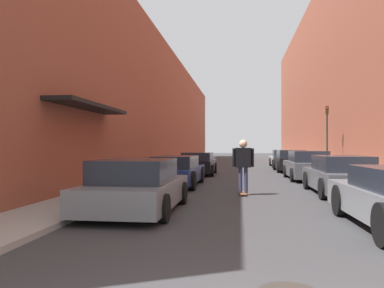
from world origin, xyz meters
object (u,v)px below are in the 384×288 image
(parked_car_right_3, at_px, (290,161))
(traffic_light, at_px, (327,131))
(parked_car_left_0, at_px, (137,187))
(parked_car_left_1, at_px, (176,171))
(parked_car_right_1, at_px, (340,176))
(parked_car_left_2, at_px, (198,164))
(parked_car_right_2, at_px, (307,166))
(parked_car_right_4, at_px, (283,159))
(skateboarder, at_px, (243,161))

(parked_car_right_3, xyz_separation_m, traffic_light, (1.92, -1.44, 1.80))
(parked_car_left_0, height_order, parked_car_right_3, parked_car_right_3)
(parked_car_left_1, bearing_deg, parked_car_left_0, -89.74)
(parked_car_right_1, xyz_separation_m, parked_car_right_3, (-0.17, 11.21, 0.04))
(parked_car_left_2, relative_size, parked_car_right_1, 0.93)
(parked_car_left_0, relative_size, parked_car_right_1, 0.94)
(parked_car_left_1, relative_size, parked_car_right_3, 1.12)
(parked_car_right_2, bearing_deg, traffic_light, 66.73)
(parked_car_left_0, height_order, parked_car_left_1, parked_car_left_0)
(parked_car_right_4, bearing_deg, parked_car_right_3, -91.73)
(skateboarder, bearing_deg, parked_car_right_4, 79.39)
(parked_car_left_0, bearing_deg, parked_car_left_1, 90.26)
(parked_car_left_0, xyz_separation_m, traffic_light, (7.57, 13.79, 1.85))
(parked_car_left_0, relative_size, traffic_light, 1.09)
(parked_car_left_1, height_order, skateboarder, skateboarder)
(parked_car_left_1, relative_size, skateboarder, 2.64)
(parked_car_right_4, bearing_deg, skateboarder, -100.61)
(parked_car_left_0, distance_m, parked_car_right_3, 16.24)
(parked_car_right_2, bearing_deg, parked_car_left_0, -121.14)
(parked_car_right_2, xyz_separation_m, traffic_light, (1.88, 4.37, 1.80))
(parked_car_right_1, distance_m, parked_car_right_3, 11.21)
(skateboarder, bearing_deg, parked_car_right_2, 62.84)
(parked_car_right_3, relative_size, traffic_light, 1.12)
(parked_car_right_2, bearing_deg, parked_car_right_1, -88.65)
(parked_car_left_2, height_order, parked_car_right_2, parked_car_right_2)
(parked_car_right_3, xyz_separation_m, skateboarder, (-3.03, -11.79, 0.46))
(parked_car_left_0, bearing_deg, parked_car_right_1, 34.59)
(parked_car_left_1, height_order, parked_car_right_2, parked_car_right_2)
(traffic_light, bearing_deg, parked_car_left_2, -166.05)
(parked_car_left_1, relative_size, parked_car_left_2, 1.16)
(parked_car_left_0, xyz_separation_m, parked_car_right_1, (5.82, 4.01, 0.01))
(parked_car_right_3, bearing_deg, parked_car_right_2, -89.62)
(parked_car_right_1, bearing_deg, parked_car_right_3, 90.85)
(parked_car_left_1, bearing_deg, parked_car_left_2, 88.09)
(parked_car_right_1, xyz_separation_m, parked_car_right_2, (-0.13, 5.40, 0.03))
(parked_car_left_0, height_order, parked_car_left_2, parked_car_left_0)
(parked_car_left_0, height_order, parked_car_right_2, parked_car_right_2)
(parked_car_left_0, bearing_deg, parked_car_right_4, 74.16)
(parked_car_left_1, bearing_deg, parked_car_right_2, 31.57)
(parked_car_right_1, bearing_deg, parked_car_right_4, 90.02)
(parked_car_left_1, height_order, parked_car_right_4, parked_car_right_4)
(parked_car_right_4, distance_m, traffic_light, 7.15)
(parked_car_left_2, distance_m, traffic_light, 7.84)
(parked_car_left_0, distance_m, parked_car_right_4, 21.28)
(parked_car_right_3, bearing_deg, parked_car_left_0, -110.36)
(parked_car_right_1, relative_size, traffic_light, 1.16)
(parked_car_left_1, xyz_separation_m, parked_car_left_2, (0.20, 6.05, 0.01))
(parked_car_left_1, xyz_separation_m, parked_car_right_1, (5.84, -1.89, 0.03))
(parked_car_right_3, height_order, traffic_light, traffic_light)
(traffic_light, bearing_deg, skateboarder, -115.55)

